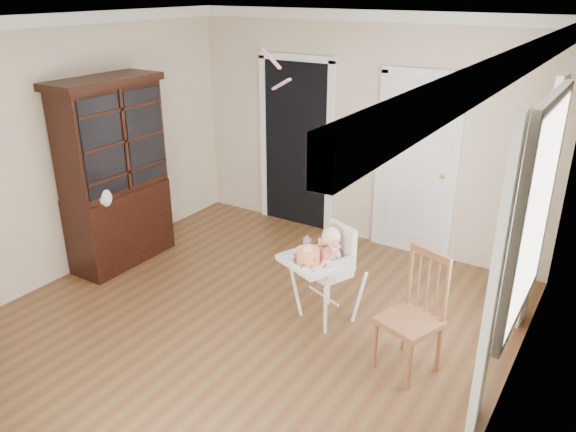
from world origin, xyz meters
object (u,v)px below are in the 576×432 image
Objects in this scene: high_chair at (328,263)px; china_cabinet at (115,174)px; sippy_cup at (307,245)px; dining_chair at (412,317)px; cake at (308,255)px.

high_chair is 0.46× the size of china_cabinet.
high_chair is at bearing 14.94° from sippy_cup.
dining_chair is at bearing 4.85° from high_chair.
high_chair is at bearing -178.05° from dining_chair.
cake is (-0.10, -0.18, 0.13)m from high_chair.
china_cabinet reaches higher than cake.
high_chair is 0.25m from sippy_cup.
dining_chair is (1.04, -0.10, -0.24)m from cake.
dining_chair reaches higher than cake.
sippy_cup is (-0.19, -0.05, 0.15)m from high_chair.
china_cabinet is at bearing -177.19° from sippy_cup.
dining_chair reaches higher than high_chair.
sippy_cup is at bearing -143.17° from high_chair.
sippy_cup reaches higher than cake.
dining_chair is (3.50, -0.12, -0.56)m from china_cabinet.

